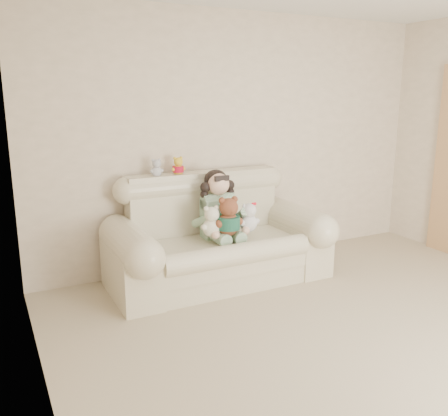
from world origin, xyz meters
TOP-DOWN VIEW (x-y plane):
  - floor at (0.00, 0.00)m, footprint 5.00×5.00m
  - wall_back at (0.00, 2.50)m, footprint 4.50×0.00m
  - wall_left at (-2.25, 0.00)m, footprint 0.00×5.00m
  - sofa at (-0.51, 2.00)m, footprint 2.10×0.95m
  - seated_child at (-0.48, 2.08)m, footprint 0.42×0.50m
  - brown_teddy at (-0.50, 1.83)m, footprint 0.30×0.24m
  - white_cat at (-0.27, 1.86)m, footprint 0.25×0.22m
  - cream_teddy at (-0.65, 1.87)m, footprint 0.27×0.24m
  - yellow_mini_bear at (-0.78, 2.35)m, footprint 0.15×0.12m
  - grey_mini_plush at (-1.00, 2.34)m, footprint 0.15×0.13m

SIDE VIEW (x-z plane):
  - floor at x=0.00m, z-range 0.00..0.00m
  - sofa at x=-0.51m, z-range 0.00..1.03m
  - white_cat at x=-0.27m, z-range 0.50..0.84m
  - cream_teddy at x=-0.65m, z-range 0.50..0.84m
  - brown_teddy at x=-0.50m, z-range 0.50..0.93m
  - seated_child at x=-0.48m, z-range 0.42..1.09m
  - grey_mini_plush at x=-1.00m, z-range 1.01..1.22m
  - yellow_mini_bear at x=-0.78m, z-range 1.01..1.23m
  - wall_back at x=0.00m, z-range -0.95..3.55m
  - wall_left at x=-2.25m, z-range -1.20..3.80m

